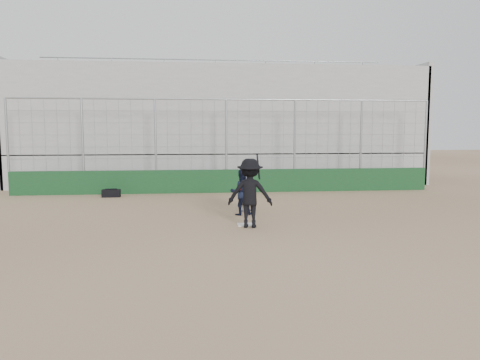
{
  "coord_description": "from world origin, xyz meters",
  "views": [
    {
      "loc": [
        -1.55,
        -13.11,
        2.75
      ],
      "look_at": [
        0.0,
        1.4,
        1.15
      ],
      "focal_mm": 35.0,
      "sensor_mm": 36.0,
      "label": 1
    }
  ],
  "objects": [
    {
      "name": "bleachers",
      "position": [
        0.0,
        11.95,
        2.92
      ],
      "size": [
        20.25,
        6.7,
        6.98
      ],
      "color": "#9A9A9A",
      "rests_on": "ground"
    },
    {
      "name": "equipment_bag",
      "position": [
        -4.75,
        6.09,
        0.16
      ],
      "size": [
        0.72,
        0.31,
        0.35
      ],
      "color": "black",
      "rests_on": "ground"
    },
    {
      "name": "ground",
      "position": [
        0.0,
        0.0,
        0.0
      ],
      "size": [
        90.0,
        90.0,
        0.0
      ],
      "primitive_type": "plane",
      "color": "#806145",
      "rests_on": "ground"
    },
    {
      "name": "home_plate",
      "position": [
        0.0,
        0.0,
        0.01
      ],
      "size": [
        0.44,
        0.44,
        0.02
      ],
      "primitive_type": "cube",
      "color": "white",
      "rests_on": "ground"
    },
    {
      "name": "backstop",
      "position": [
        0.0,
        7.0,
        0.96
      ],
      "size": [
        18.1,
        0.25,
        4.04
      ],
      "color": "#12391A",
      "rests_on": "ground"
    },
    {
      "name": "catcher_crouched",
      "position": [
        0.06,
        1.56,
        0.5
      ],
      "size": [
        0.78,
        0.64,
        1.02
      ],
      "color": "black",
      "rests_on": "ground"
    },
    {
      "name": "umpire",
      "position": [
        0.31,
        2.21,
        0.71
      ],
      "size": [
        0.62,
        0.45,
        1.41
      ],
      "primitive_type": "imported",
      "rotation": [
        0.0,
        0.0,
        3.28
      ],
      "color": "#444956",
      "rests_on": "ground"
    },
    {
      "name": "batter_at_plate",
      "position": [
        0.1,
        -0.3,
        0.97
      ],
      "size": [
        1.36,
        0.95,
        2.06
      ],
      "color": "black",
      "rests_on": "ground"
    }
  ]
}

